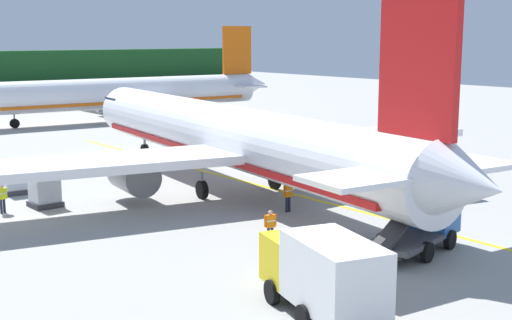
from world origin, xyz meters
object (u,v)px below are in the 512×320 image
object	(u,v)px
cargo_container_mid	(17,179)
crew_loader_right	(288,194)
crew_marshaller	(2,196)
crew_loader_left	(360,185)
airliner_foreground	(232,138)
airliner_mid_apron	(129,94)
service_truck_fuel	(323,272)
cargo_container_far	(452,181)
cargo_container_near	(44,190)
crew_supervisor	(270,224)
service_truck_baggage	(423,222)

from	to	relation	value
cargo_container_mid	crew_loader_right	bearing A→B (deg)	-55.09
cargo_container_mid	crew_loader_right	world-z (taller)	cargo_container_mid
crew_marshaller	crew_loader_left	world-z (taller)	crew_loader_left
crew_loader_left	crew_loader_right	bearing A→B (deg)	168.27
crew_loader_right	crew_loader_left	bearing A→B (deg)	-11.73
airliner_foreground	airliner_mid_apron	bearing A→B (deg)	70.24
service_truck_fuel	crew_loader_right	bearing A→B (deg)	52.97
cargo_container_far	crew_loader_right	bearing A→B (deg)	162.00
airliner_mid_apron	crew_loader_right	xyz separation A→B (m)	(-14.30, -43.67, -2.06)
cargo_container_near	crew_loader_left	xyz separation A→B (m)	(14.71, -10.73, 0.07)
service_truck_fuel	crew_loader_left	world-z (taller)	service_truck_fuel
service_truck_fuel	crew_marshaller	xyz separation A→B (m)	(-3.55, 21.43, -0.66)
airliner_foreground	service_truck_fuel	distance (m)	20.52
cargo_container_mid	crew_supervisor	bearing A→B (deg)	-73.75
cargo_container_far	crew_loader_right	world-z (taller)	cargo_container_far
crew_marshaller	crew_loader_right	xyz separation A→B (m)	(12.39, -9.71, 0.09)
cargo_container_mid	airliner_mid_apron	bearing A→B (deg)	50.58
cargo_container_far	cargo_container_near	bearing A→B (deg)	147.16
airliner_foreground	service_truck_baggage	world-z (taller)	airliner_foreground
cargo_container_far	crew_loader_left	xyz separation A→B (m)	(-5.61, 2.38, 0.09)
airliner_mid_apron	cargo_container_mid	distance (m)	38.20
service_truck_fuel	crew_supervisor	xyz separation A→B (m)	(4.22, 7.78, -0.67)
crew_marshaller	crew_loader_right	size ratio (longest dim) A/B	0.92
airliner_mid_apron	crew_loader_left	world-z (taller)	airliner_mid_apron
service_truck_fuel	cargo_container_far	distance (m)	20.95
cargo_container_mid	crew_loader_left	xyz separation A→B (m)	(14.67, -15.20, 0.16)
airliner_mid_apron	crew_loader_left	size ratio (longest dim) A/B	21.90
airliner_foreground	cargo_container_mid	bearing A→B (deg)	143.62
service_truck_fuel	crew_supervisor	distance (m)	8.87
service_truck_baggage	cargo_container_near	size ratio (longest dim) A/B	2.99
cargo_container_near	crew_supervisor	bearing A→B (deg)	-68.71
service_truck_baggage	cargo_container_mid	world-z (taller)	service_truck_baggage
airliner_mid_apron	cargo_container_far	distance (m)	47.25
service_truck_fuel	service_truck_baggage	distance (m)	9.73
airliner_mid_apron	crew_loader_left	bearing A→B (deg)	-102.07
airliner_mid_apron	airliner_foreground	bearing A→B (deg)	-109.76
service_truck_baggage	crew_loader_right	distance (m)	8.84
cargo_container_far	cargo_container_mid	bearing A→B (deg)	139.07
airliner_foreground	service_truck_fuel	xyz separation A→B (m)	(-9.70, -17.99, -1.77)
crew_loader_left	cargo_container_mid	bearing A→B (deg)	133.98
airliner_mid_apron	cargo_container_near	xyz separation A→B (m)	(-24.26, -33.93, -2.14)
airliner_foreground	crew_loader_left	bearing A→B (deg)	-61.82
cargo_container_mid	crew_supervisor	distance (m)	18.91
service_truck_baggage	crew_supervisor	distance (m)	7.04
airliner_foreground	service_truck_fuel	size ratio (longest dim) A/B	6.77
airliner_mid_apron	crew_supervisor	size ratio (longest dim) A/B	23.68
cargo_container_near	crew_supervisor	world-z (taller)	cargo_container_near
airliner_mid_apron	service_truck_fuel	xyz separation A→B (m)	(-23.14, -55.39, -1.49)
cargo_container_far	crew_marshaller	xyz separation A→B (m)	(-22.75, 13.08, 0.01)
airliner_mid_apron	crew_supervisor	xyz separation A→B (m)	(-18.92, -47.62, -2.16)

